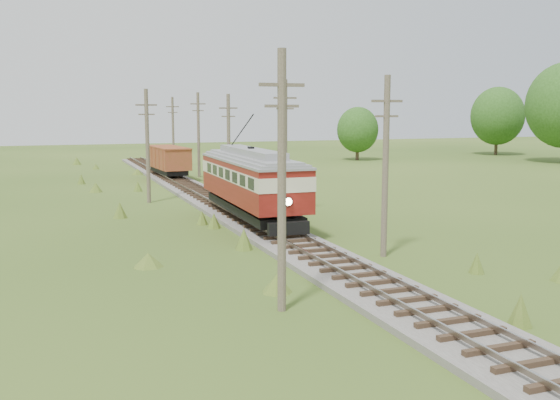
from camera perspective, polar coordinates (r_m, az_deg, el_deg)
name	(u,v)px	position (r m, az deg, el deg)	size (l,w,h in m)	color
railbed_main	(227,208)	(43.84, -4.86, -0.75)	(3.60, 96.00, 0.57)	#605B54
streetcar	(251,179)	(38.24, -2.66, 1.96)	(3.50, 13.68, 6.22)	black
gondola	(168,159)	(65.08, -10.17, 3.70)	(3.23, 8.55, 2.79)	black
gravel_pile	(237,183)	(56.47, -3.94, 1.56)	(2.98, 3.16, 1.08)	gray
utility_pole_r_2	(386,165)	(29.86, 9.62, 3.19)	(1.60, 0.30, 8.60)	brown
utility_pole_r_3	(285,146)	(41.54, 0.46, 4.94)	(1.60, 0.30, 9.00)	brown
utility_pole_r_4	(229,142)	(53.82, -4.72, 5.31)	(1.60, 0.30, 8.40)	brown
utility_pole_r_5	(199,134)	(66.50, -7.46, 6.02)	(1.60, 0.30, 8.90)	brown
utility_pole_r_6	(173,131)	(79.17, -9.75, 6.22)	(1.60, 0.30, 8.70)	brown
utility_pole_l_a	(282,179)	(21.21, 0.17, 1.89)	(1.60, 0.30, 9.00)	brown
utility_pole_l_b	(147,145)	(48.32, -12.02, 4.96)	(1.60, 0.30, 8.60)	brown
tree_right_5	(497,116)	(106.09, 19.26, 7.26)	(8.40, 8.40, 10.82)	#38281C
tree_mid_b	(358,130)	(89.99, 7.11, 6.39)	(5.88, 5.88, 7.57)	#38281C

